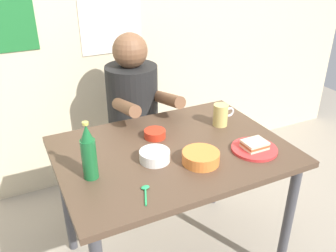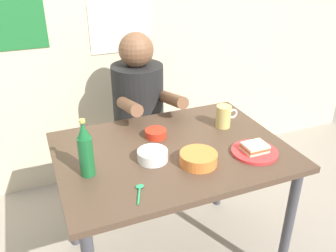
% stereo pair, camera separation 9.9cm
% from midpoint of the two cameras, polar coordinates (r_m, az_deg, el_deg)
% --- Properties ---
extents(wall_back, '(4.40, 0.09, 2.60)m').
position_cam_midpoint_polar(wall_back, '(2.51, -11.89, 19.03)').
color(wall_back, beige).
rests_on(wall_back, ground).
extents(dining_table, '(1.10, 0.80, 0.74)m').
position_cam_midpoint_polar(dining_table, '(1.79, -0.89, -6.21)').
color(dining_table, '#4C3828').
rests_on(dining_table, ground).
extents(stool, '(0.34, 0.34, 0.45)m').
position_cam_midpoint_polar(stool, '(2.45, -6.41, -4.54)').
color(stool, '#4C4C51').
rests_on(stool, ground).
extents(person_seated, '(0.33, 0.56, 0.72)m').
position_cam_midpoint_polar(person_seated, '(2.25, -6.86, 4.38)').
color(person_seated, black).
rests_on(person_seated, stool).
extents(plate_orange, '(0.22, 0.22, 0.01)m').
position_cam_midpoint_polar(plate_orange, '(1.76, 11.98, -3.63)').
color(plate_orange, red).
rests_on(plate_orange, dining_table).
extents(sandwich, '(0.11, 0.09, 0.04)m').
position_cam_midpoint_polar(sandwich, '(1.75, 12.06, -2.93)').
color(sandwich, beige).
rests_on(sandwich, plate_orange).
extents(beer_mug, '(0.13, 0.08, 0.12)m').
position_cam_midpoint_polar(beer_mug, '(1.95, 6.97, 1.75)').
color(beer_mug, '#D1BC66').
rests_on(beer_mug, dining_table).
extents(beer_bottle, '(0.06, 0.06, 0.26)m').
position_cam_midpoint_polar(beer_bottle, '(1.52, -14.33, -4.25)').
color(beer_bottle, '#19602D').
rests_on(beer_bottle, dining_table).
extents(sauce_bowl_chili, '(0.11, 0.11, 0.04)m').
position_cam_midpoint_polar(sauce_bowl_chili, '(1.83, -3.66, -1.22)').
color(sauce_bowl_chili, red).
rests_on(sauce_bowl_chili, dining_table).
extents(rice_bowl_white, '(0.14, 0.14, 0.05)m').
position_cam_midpoint_polar(rice_bowl_white, '(1.64, -3.87, -4.72)').
color(rice_bowl_white, silver).
rests_on(rice_bowl_white, dining_table).
extents(soup_bowl_orange, '(0.17, 0.17, 0.05)m').
position_cam_midpoint_polar(soup_bowl_orange, '(1.62, 3.48, -4.95)').
color(soup_bowl_orange, orange).
rests_on(soup_bowl_orange, dining_table).
extents(spoon, '(0.06, 0.12, 0.01)m').
position_cam_midpoint_polar(spoon, '(1.46, -5.59, -10.27)').
color(spoon, '#26A559').
rests_on(spoon, dining_table).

